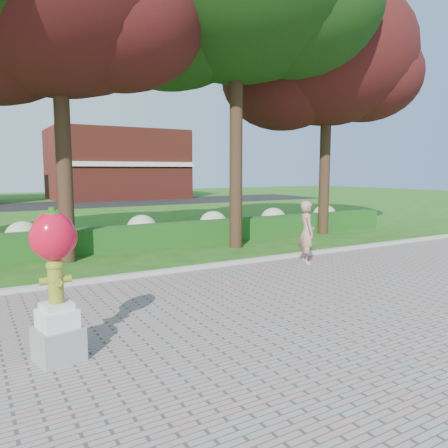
{
  "coord_description": "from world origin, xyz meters",
  "views": [
    {
      "loc": [
        -4.44,
        -7.2,
        2.67
      ],
      "look_at": [
        0.38,
        1.0,
        1.49
      ],
      "focal_mm": 35.0,
      "sensor_mm": 36.0,
      "label": 1
    }
  ],
  "objects": [
    {
      "name": "ground",
      "position": [
        0.0,
        0.0,
        0.0
      ],
      "size": [
        100.0,
        100.0,
        0.0
      ],
      "primitive_type": "plane",
      "color": "#1C5314",
      "rests_on": "ground"
    },
    {
      "name": "walkway",
      "position": [
        0.0,
        -4.0,
        0.02
      ],
      "size": [
        40.0,
        14.0,
        0.04
      ],
      "primitive_type": "cube",
      "color": "gray",
      "rests_on": "ground"
    },
    {
      "name": "curb",
      "position": [
        0.0,
        3.0,
        0.07
      ],
      "size": [
        40.0,
        0.18,
        0.15
      ],
      "primitive_type": "cube",
      "color": "#ADADA5",
      "rests_on": "ground"
    },
    {
      "name": "lawn_hedge",
      "position": [
        0.0,
        7.0,
        0.4
      ],
      "size": [
        24.0,
        0.7,
        0.8
      ],
      "primitive_type": "cube",
      "color": "#154213",
      "rests_on": "ground"
    },
    {
      "name": "hydrangea_row",
      "position": [
        0.57,
        8.0,
        0.55
      ],
      "size": [
        20.1,
        1.1,
        0.99
      ],
      "color": "#AFB98D",
      "rests_on": "ground"
    },
    {
      "name": "street",
      "position": [
        0.0,
        28.0,
        0.01
      ],
      "size": [
        50.0,
        8.0,
        0.02
      ],
      "primitive_type": "cube",
      "color": "black",
      "rests_on": "ground"
    },
    {
      "name": "building_right",
      "position": [
        8.0,
        34.0,
        3.2
      ],
      "size": [
        12.0,
        8.0,
        6.4
      ],
      "primitive_type": "cube",
      "color": "maroon",
      "rests_on": "ground"
    },
    {
      "name": "tree_mid_left",
      "position": [
        -2.1,
        6.08,
        7.3
      ],
      "size": [
        8.25,
        7.04,
        10.69
      ],
      "color": "black",
      "rests_on": "ground"
    },
    {
      "name": "tree_far_right",
      "position": [
        8.4,
        6.58,
        6.97
      ],
      "size": [
        7.88,
        6.72,
        10.21
      ],
      "color": "black",
      "rests_on": "ground"
    },
    {
      "name": "hydrant_sculpture",
      "position": [
        -3.48,
        -1.03,
        1.17
      ],
      "size": [
        0.69,
        0.69,
        2.14
      ],
      "rotation": [
        0.0,
        0.0,
        0.21
      ],
      "color": "gray",
      "rests_on": "walkway"
    },
    {
      "name": "woman",
      "position": [
        3.74,
        2.11,
        0.93
      ],
      "size": [
        0.64,
        0.76,
        1.78
      ],
      "primitive_type": "imported",
      "rotation": [
        0.0,
        0.0,
        1.19
      ],
      "color": "tan",
      "rests_on": "walkway"
    }
  ]
}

